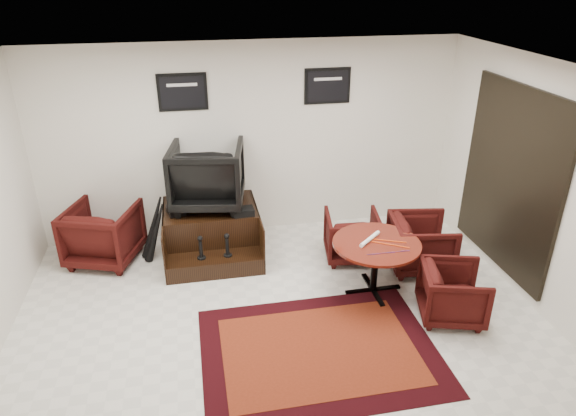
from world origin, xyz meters
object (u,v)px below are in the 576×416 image
at_px(shine_chair, 207,172).
at_px(table_chair_window, 422,241).
at_px(armchair_side, 103,231).
at_px(table_chair_corner, 453,291).
at_px(shine_podium, 212,232).
at_px(meeting_table, 376,249).
at_px(table_chair_back, 352,234).

height_order(shine_chair, table_chair_window, shine_chair).
height_order(armchair_side, table_chair_window, armchair_side).
distance_m(table_chair_window, table_chair_corner, 1.07).
bearing_deg(shine_podium, meeting_table, -35.86).
bearing_deg(shine_chair, table_chair_window, 167.20).
bearing_deg(shine_podium, table_chair_back, -15.88).
bearing_deg(shine_chair, meeting_table, 151.08).
relative_size(table_chair_back, table_chair_window, 0.92).
height_order(shine_podium, shine_chair, shine_chair).
bearing_deg(meeting_table, shine_podium, 144.14).
relative_size(shine_podium, meeting_table, 1.25).
xyz_separation_m(table_chair_window, table_chair_corner, (-0.10, -1.07, -0.04)).
bearing_deg(table_chair_corner, shine_podium, 67.32).
xyz_separation_m(shine_podium, table_chair_back, (1.87, -0.53, 0.06)).
xyz_separation_m(shine_podium, shine_chair, (-0.00, 0.14, 0.85)).
bearing_deg(shine_chair, table_chair_corner, 149.61).
height_order(armchair_side, table_chair_corner, armchair_side).
distance_m(armchair_side, table_chair_corner, 4.55).
bearing_deg(shine_podium, shine_chair, 90.00).
bearing_deg(table_chair_back, armchair_side, -0.70).
height_order(shine_podium, table_chair_corner, table_chair_corner).
relative_size(shine_chair, table_chair_corner, 1.38).
relative_size(table_chair_back, table_chair_corner, 1.03).
xyz_separation_m(armchair_side, meeting_table, (3.35, -1.42, 0.16)).
bearing_deg(meeting_table, table_chair_corner, -43.67).
bearing_deg(table_chair_back, meeting_table, 101.03).
bearing_deg(table_chair_corner, armchair_side, 78.15).
relative_size(armchair_side, table_chair_corner, 1.25).
distance_m(meeting_table, table_chair_back, 0.87).
height_order(shine_chair, table_chair_corner, shine_chair).
distance_m(shine_podium, table_chair_corner, 3.30).
height_order(table_chair_back, table_chair_window, table_chair_window).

